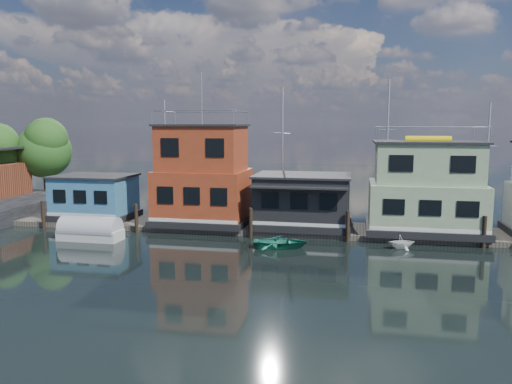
% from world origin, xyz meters
% --- Properties ---
extents(ground, '(160.00, 160.00, 0.00)m').
position_xyz_m(ground, '(0.00, 0.00, 0.00)').
color(ground, black).
rests_on(ground, ground).
extents(dock, '(48.00, 5.00, 0.40)m').
position_xyz_m(dock, '(0.00, 12.00, 0.20)').
color(dock, '#595147').
rests_on(dock, ground).
extents(houseboat_blue, '(6.40, 4.90, 3.66)m').
position_xyz_m(houseboat_blue, '(-18.00, 12.00, 2.21)').
color(houseboat_blue, black).
rests_on(houseboat_blue, dock).
extents(houseboat_red, '(7.40, 5.90, 11.86)m').
position_xyz_m(houseboat_red, '(-8.50, 12.00, 4.10)').
color(houseboat_red, black).
rests_on(houseboat_red, dock).
extents(houseboat_dark, '(7.40, 6.10, 4.06)m').
position_xyz_m(houseboat_dark, '(-0.50, 11.98, 2.42)').
color(houseboat_dark, black).
rests_on(houseboat_dark, dock).
extents(houseboat_green, '(8.40, 5.90, 7.03)m').
position_xyz_m(houseboat_green, '(8.50, 12.00, 3.55)').
color(houseboat_green, black).
rests_on(houseboat_green, dock).
extents(pilings, '(42.28, 0.28, 2.20)m').
position_xyz_m(pilings, '(-0.33, 9.20, 1.10)').
color(pilings, '#2D2116').
rests_on(pilings, ground).
extents(background_masts, '(36.40, 0.16, 12.00)m').
position_xyz_m(background_masts, '(4.76, 18.00, 5.55)').
color(background_masts, silver).
rests_on(background_masts, ground).
extents(tarp_runabout, '(4.55, 1.89, 1.83)m').
position_xyz_m(tarp_runabout, '(-15.12, 6.12, 0.68)').
color(tarp_runabout, silver).
rests_on(tarp_runabout, ground).
extents(dinghy_white, '(2.22, 2.05, 0.96)m').
position_xyz_m(dinghy_white, '(6.57, 7.92, 0.48)').
color(dinghy_white, white).
rests_on(dinghy_white, ground).
extents(dinghy_teal, '(4.02, 3.15, 0.76)m').
position_xyz_m(dinghy_teal, '(-1.39, 6.57, 0.38)').
color(dinghy_teal, '#217B61').
rests_on(dinghy_teal, ground).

